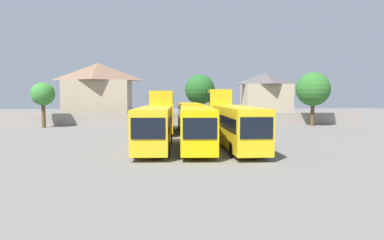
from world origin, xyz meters
The scene contains 13 objects.
ground centered at (0.00, 18.00, 0.00)m, with size 140.00×140.00×0.00m, color slate.
depot_boundary_wall centered at (0.00, 23.43, 0.90)m, with size 56.00×0.50×1.80m, color gray.
bus_1 centered at (-3.22, -0.02, 2.00)m, with size 2.83×10.52×3.50m.
bus_2 centered at (0.20, -0.10, 1.99)m, with size 2.85×10.71×3.50m.
bus_3 centered at (3.63, 0.05, 2.03)m, with size 2.80×11.43×3.55m.
bus_4 centered at (-3.08, 13.81, 2.80)m, with size 2.74×11.46×4.98m.
bus_5 centered at (0.31, 13.31, 2.02)m, with size 2.83×11.02×3.54m.
bus_6 centered at (3.79, 13.28, 2.88)m, with size 3.28×11.49×5.13m.
house_terrace_left centered at (-14.31, 29.61, 5.04)m, with size 11.00×6.83×9.88m.
house_terrace_centre centered at (14.51, 30.62, 4.31)m, with size 8.31×6.39×8.46m.
tree_left_of_lot centered at (2.50, 25.93, 5.40)m, with size 4.78×4.78×7.81m.
tree_behind_wall centered at (-19.88, 20.43, 4.61)m, with size 3.22×3.22×6.30m.
tree_right_of_lot centered at (19.02, 21.43, 5.39)m, with size 4.99×4.99×7.92m.
Camera 1 is at (-1.62, -27.01, 4.45)m, focal length 31.08 mm.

